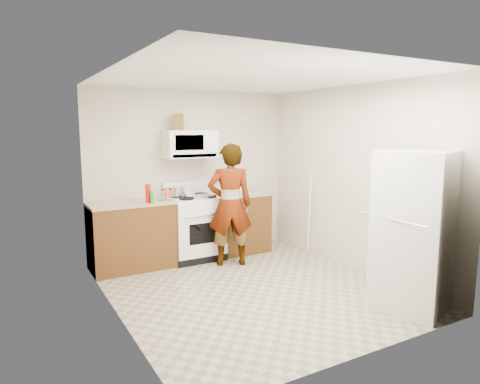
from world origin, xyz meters
TOP-DOWN VIEW (x-y plane):
  - floor at (0.00, 0.00)m, footprint 3.60×3.60m
  - back_wall at (0.00, 1.79)m, footprint 3.20×0.02m
  - right_wall at (1.59, 0.00)m, footprint 0.02×3.60m
  - cabinet_left at (-1.04, 1.49)m, footprint 1.12×0.62m
  - counter_left at (-1.04, 1.49)m, footprint 1.14×0.64m
  - cabinet_right at (0.68, 1.49)m, footprint 0.80×0.62m
  - counter_right at (0.68, 1.49)m, footprint 0.82×0.64m
  - gas_range at (-0.10, 1.48)m, footprint 0.76×0.65m
  - microwave at (-0.10, 1.61)m, footprint 0.76×0.38m
  - person at (0.22, 0.96)m, footprint 0.74×0.61m
  - fridge at (1.21, -1.32)m, footprint 0.90×0.90m
  - kettle at (0.71, 1.59)m, footprint 0.20×0.20m
  - jug at (-0.27, 1.60)m, footprint 0.18×0.18m
  - saucepan at (-0.32, 1.59)m, footprint 0.27×0.27m
  - tray at (-0.03, 1.32)m, footprint 0.27×0.20m
  - bottle_spray at (-0.85, 1.31)m, footprint 0.09×0.09m
  - bottle_hot_sauce at (-0.57, 1.34)m, footprint 0.06×0.06m
  - bottle_green_cap at (-0.82, 1.23)m, footprint 0.06×0.06m
  - pot_lid at (-0.57, 1.39)m, footprint 0.27×0.27m
  - broom at (1.52, 0.81)m, footprint 0.17×0.24m

SIDE VIEW (x-z plane):
  - floor at x=0.00m, z-range 0.00..0.00m
  - cabinet_left at x=-1.04m, z-range 0.00..0.90m
  - cabinet_right at x=0.68m, z-range 0.00..0.90m
  - gas_range at x=-0.10m, z-range -0.08..1.05m
  - broom at x=1.52m, z-range 0.01..1.25m
  - fridge at x=1.21m, z-range 0.00..1.70m
  - person at x=0.22m, z-range 0.00..1.73m
  - counter_left at x=-1.04m, z-range 0.90..0.93m
  - counter_right at x=0.68m, z-range 0.90..0.93m
  - pot_lid at x=-0.57m, z-range 0.94..0.95m
  - tray at x=-0.03m, z-range 0.93..0.98m
  - saucepan at x=-0.32m, z-range 0.95..1.07m
  - bottle_green_cap at x=-0.82m, z-range 0.94..1.10m
  - bottle_hot_sauce at x=-0.57m, z-range 0.94..1.12m
  - kettle at x=0.71m, z-range 0.94..1.13m
  - bottle_spray at x=-0.85m, z-range 0.94..1.19m
  - back_wall at x=0.00m, z-range 0.00..2.50m
  - right_wall at x=1.59m, z-range 0.00..2.50m
  - microwave at x=-0.10m, z-range 1.50..1.90m
  - jug at x=-0.27m, z-range 1.90..2.14m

